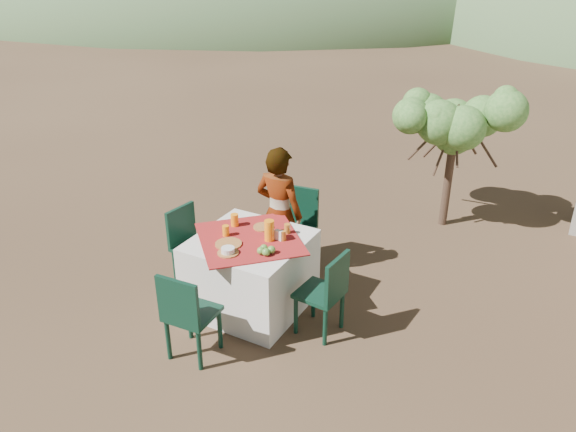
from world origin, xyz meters
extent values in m
plane|color=#372519|center=(0.00, 0.00, 0.00)|extent=(160.00, 160.00, 0.00)
cube|color=silver|center=(-0.38, 0.03, 0.38)|extent=(1.02, 1.02, 0.75)
cube|color=maroon|center=(-0.38, 0.03, 0.76)|extent=(1.30, 1.30, 0.01)
cylinder|color=black|center=(-0.51, 0.74, 0.22)|extent=(0.04, 0.04, 0.44)
cylinder|color=black|center=(-0.18, 0.77, 0.22)|extent=(0.04, 0.04, 0.44)
cylinder|color=black|center=(-0.55, 1.07, 0.22)|extent=(0.04, 0.04, 0.44)
cylinder|color=black|center=(-0.22, 1.10, 0.22)|extent=(0.04, 0.04, 0.44)
cube|color=black|center=(-0.36, 0.92, 0.44)|extent=(0.45, 0.45, 0.04)
cube|color=black|center=(-0.38, 1.10, 0.67)|extent=(0.41, 0.08, 0.43)
cylinder|color=black|center=(-0.27, -0.67, 0.21)|extent=(0.04, 0.04, 0.43)
cylinder|color=black|center=(-0.59, -0.68, 0.21)|extent=(0.04, 0.04, 0.43)
cylinder|color=black|center=(-0.25, -0.99, 0.21)|extent=(0.04, 0.04, 0.43)
cylinder|color=black|center=(-0.57, -1.01, 0.21)|extent=(0.04, 0.04, 0.43)
cube|color=black|center=(-0.42, -0.84, 0.43)|extent=(0.42, 0.42, 0.04)
cube|color=black|center=(-0.41, -1.02, 0.65)|extent=(0.40, 0.06, 0.42)
cylinder|color=black|center=(-0.99, -0.06, 0.21)|extent=(0.04, 0.04, 0.41)
cylinder|color=black|center=(-0.95, 0.25, 0.21)|extent=(0.04, 0.04, 0.41)
cylinder|color=black|center=(-1.30, -0.02, 0.21)|extent=(0.04, 0.04, 0.41)
cylinder|color=black|center=(-1.26, 0.29, 0.21)|extent=(0.04, 0.04, 0.41)
cube|color=black|center=(-1.12, 0.11, 0.41)|extent=(0.43, 0.43, 0.04)
cube|color=black|center=(-1.30, 0.14, 0.63)|extent=(0.08, 0.39, 0.40)
cylinder|color=black|center=(0.25, 0.16, 0.21)|extent=(0.04, 0.04, 0.41)
cylinder|color=black|center=(0.23, -0.16, 0.21)|extent=(0.04, 0.04, 0.41)
cylinder|color=black|center=(0.57, 0.13, 0.21)|extent=(0.04, 0.04, 0.41)
cylinder|color=black|center=(0.54, -0.18, 0.21)|extent=(0.04, 0.04, 0.41)
cube|color=black|center=(0.40, -0.01, 0.41)|extent=(0.42, 0.42, 0.04)
cube|color=black|center=(0.57, -0.03, 0.63)|extent=(0.07, 0.39, 0.40)
imported|color=#8C6651|center=(-0.43, 0.69, 0.73)|extent=(0.54, 0.36, 1.47)
cylinder|color=#3F2C1F|center=(0.83, 2.78, 0.60)|extent=(0.10, 0.10, 1.20)
sphere|color=#2A5B21|center=(0.83, 2.78, 1.20)|extent=(0.52, 0.52, 0.52)
sphere|color=#2A5B21|center=(1.30, 2.78, 1.33)|extent=(0.48, 0.48, 0.48)
sphere|color=#2A5B21|center=(0.40, 2.86, 1.29)|extent=(0.45, 0.45, 0.45)
sphere|color=#2A5B21|center=(0.92, 3.25, 1.37)|extent=(0.46, 0.46, 0.46)
sphere|color=#2A5B21|center=(0.87, 2.35, 1.25)|extent=(0.41, 0.41, 0.41)
cylinder|color=brown|center=(-0.37, 0.28, 0.77)|extent=(0.20, 0.20, 0.01)
cylinder|color=brown|center=(-0.48, -0.17, 0.77)|extent=(0.25, 0.25, 0.01)
cylinder|color=orange|center=(-0.64, 0.18, 0.82)|extent=(0.08, 0.08, 0.13)
cylinder|color=orange|center=(-0.60, -0.03, 0.81)|extent=(0.07, 0.07, 0.11)
cylinder|color=orange|center=(-0.19, 0.09, 0.86)|extent=(0.09, 0.09, 0.20)
cylinder|color=brown|center=(-0.39, -0.31, 0.77)|extent=(0.20, 0.20, 0.01)
cylinder|color=silver|center=(-0.39, -0.31, 0.80)|extent=(0.12, 0.12, 0.05)
cylinder|color=#C07021|center=(-0.08, 0.15, 0.81)|extent=(0.06, 0.06, 0.10)
cylinder|color=#C07021|center=(-0.11, 0.30, 0.81)|extent=(0.06, 0.06, 0.09)
cube|color=silver|center=(-0.12, 0.14, 0.81)|extent=(0.08, 0.05, 0.10)
sphere|color=#538731|center=(-0.12, -0.13, 0.80)|extent=(0.07, 0.07, 0.07)
sphere|color=#538731|center=(-0.05, -0.12, 0.80)|extent=(0.07, 0.07, 0.07)
sphere|color=#538731|center=(-0.07, -0.18, 0.80)|extent=(0.07, 0.07, 0.07)
sphere|color=#538731|center=(-0.12, -0.18, 0.80)|extent=(0.07, 0.07, 0.07)
camera|label=1|loc=(2.21, -3.92, 3.29)|focal=35.00mm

